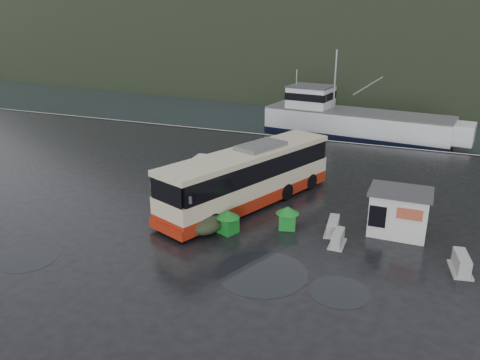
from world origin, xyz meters
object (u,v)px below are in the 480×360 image
at_px(coach_bus, 249,204).
at_px(jersey_barrier_a, 337,245).
at_px(jersey_barrier_c, 460,271).
at_px(waste_bin_right, 287,228).
at_px(white_van, 197,203).
at_px(waste_bin_left, 228,232).
at_px(jersey_barrier_b, 333,233).
at_px(dome_tent, 207,230).
at_px(ticket_kiosk, 396,233).
at_px(fishing_trawler, 356,127).

bearing_deg(coach_bus, jersey_barrier_a, -8.14).
bearing_deg(jersey_barrier_c, waste_bin_right, 170.95).
distance_m(coach_bus, white_van, 3.31).
bearing_deg(coach_bus, white_van, -140.12).
relative_size(waste_bin_left, jersey_barrier_b, 0.78).
height_order(white_van, jersey_barrier_b, white_van).
distance_m(white_van, dome_tent, 4.20).
bearing_deg(coach_bus, waste_bin_left, -63.21).
bearing_deg(dome_tent, waste_bin_left, 10.38).
relative_size(waste_bin_right, ticket_kiosk, 0.41).
relative_size(white_van, dome_tent, 2.13).
relative_size(waste_bin_right, fishing_trawler, 0.06).
xyz_separation_m(white_van, ticket_kiosk, (12.20, 0.21, 0.00)).
distance_m(waste_bin_right, jersey_barrier_a, 3.18).
height_order(white_van, fishing_trawler, fishing_trawler).
bearing_deg(waste_bin_left, coach_bus, 96.02).
bearing_deg(jersey_barrier_c, jersey_barrier_b, 164.46).
bearing_deg(dome_tent, jersey_barrier_a, 8.35).
bearing_deg(dome_tent, waste_bin_right, 26.25).
distance_m(white_van, jersey_barrier_b, 9.03).
bearing_deg(waste_bin_left, waste_bin_right, 31.95).
bearing_deg(jersey_barrier_a, dome_tent, -171.65).
distance_m(white_van, fishing_trawler, 26.37).
bearing_deg(white_van, waste_bin_left, -46.45).
bearing_deg(waste_bin_right, white_van, 167.21).
distance_m(waste_bin_left, dome_tent, 1.22).
bearing_deg(jersey_barrier_b, waste_bin_left, -158.37).
xyz_separation_m(coach_bus, fishing_trawler, (2.69, 24.63, 0.00)).
relative_size(jersey_barrier_b, jersey_barrier_c, 0.97).
bearing_deg(waste_bin_right, jersey_barrier_b, 7.96).
xyz_separation_m(waste_bin_left, dome_tent, (-1.20, -0.22, 0.00)).
bearing_deg(ticket_kiosk, dome_tent, -159.34).
bearing_deg(waste_bin_right, waste_bin_left, -148.05).
bearing_deg(jersey_barrier_a, white_van, 165.67).
distance_m(ticket_kiosk, fishing_trawler, 26.29).
distance_m(jersey_barrier_a, jersey_barrier_b, 1.41).
xyz_separation_m(coach_bus, waste_bin_right, (3.31, -2.55, 0.00)).
distance_m(coach_bus, waste_bin_left, 4.35).
height_order(jersey_barrier_c, fishing_trawler, fishing_trawler).
bearing_deg(ticket_kiosk, jersey_barrier_c, -44.45).
relative_size(ticket_kiosk, jersey_barrier_b, 1.93).
xyz_separation_m(waste_bin_right, dome_tent, (-4.06, -2.00, 0.00)).
height_order(coach_bus, fishing_trawler, fishing_trawler).
xyz_separation_m(coach_bus, jersey_barrier_a, (6.35, -3.50, 0.00)).
height_order(white_van, waste_bin_right, white_van).
relative_size(coach_bus, jersey_barrier_b, 7.87).
height_order(ticket_kiosk, jersey_barrier_a, ticket_kiosk).
relative_size(waste_bin_left, dome_tent, 0.47).
distance_m(jersey_barrier_b, jersey_barrier_c, 6.61).
distance_m(jersey_barrier_b, fishing_trawler, 27.01).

